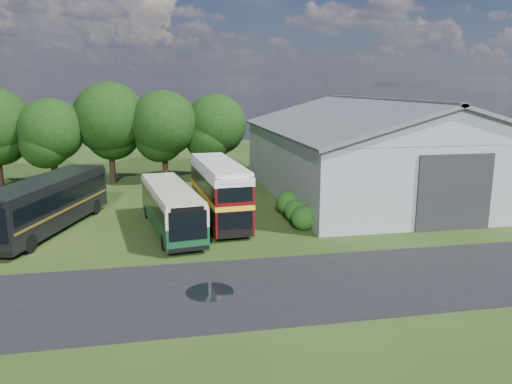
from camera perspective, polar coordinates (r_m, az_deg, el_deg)
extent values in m
plane|color=#1B320F|center=(26.24, -2.68, -8.55)|extent=(120.00, 120.00, 0.00)
cube|color=black|center=(24.12, 5.58, -10.52)|extent=(60.00, 8.00, 0.02)
cylinder|color=black|center=(23.31, -5.29, -11.34)|extent=(2.20, 2.20, 0.01)
cube|color=gray|center=(44.82, 13.51, 3.45)|extent=(18.00, 24.00, 5.50)
cube|color=#2D3033|center=(34.42, 21.76, -0.07)|extent=(5.20, 0.18, 5.00)
cylinder|color=black|center=(49.34, -22.00, 2.24)|extent=(0.56, 0.56, 3.06)
sphere|color=black|center=(48.89, -22.35, 6.55)|extent=(5.78, 5.78, 5.78)
cylinder|color=black|center=(49.86, -16.10, 3.06)|extent=(0.56, 0.56, 3.60)
sphere|color=black|center=(49.40, -16.41, 8.10)|extent=(6.80, 6.80, 6.80)
cylinder|color=black|center=(48.70, -10.32, 2.96)|extent=(0.56, 0.56, 3.31)
sphere|color=black|center=(48.23, -10.50, 7.71)|extent=(6.26, 6.26, 6.26)
cylinder|color=black|center=(49.80, -4.57, 3.23)|extent=(0.56, 0.56, 3.17)
sphere|color=black|center=(49.35, -4.64, 7.68)|extent=(5.98, 5.98, 5.98)
sphere|color=#194714|center=(32.97, 5.47, -4.24)|extent=(1.70, 1.70, 1.70)
sphere|color=#194714|center=(34.81, 4.54, -3.33)|extent=(1.60, 1.60, 1.60)
sphere|color=#194714|center=(36.68, 3.71, -2.52)|extent=(1.80, 1.80, 1.80)
cube|color=#113E21|center=(32.48, -9.69, -1.67)|extent=(4.00, 10.88, 2.64)
cube|color=#4A0A0C|center=(34.14, -4.22, 0.22)|extent=(3.22, 9.87, 3.88)
cube|color=black|center=(34.75, -22.81, -1.13)|extent=(6.44, 12.56, 3.05)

